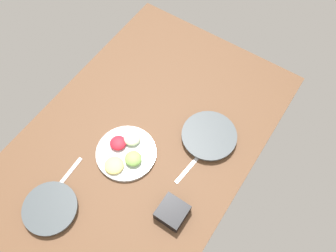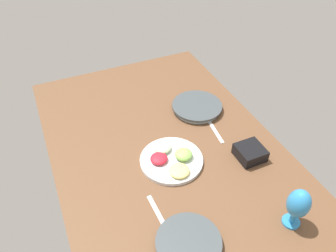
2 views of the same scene
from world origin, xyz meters
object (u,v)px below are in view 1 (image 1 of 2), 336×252
(dinner_plate_left, at_px, (50,209))
(square_bowl_black, at_px, (172,212))
(dinner_plate_right, at_px, (209,136))
(fruit_platter, at_px, (126,152))

(dinner_plate_left, height_order, square_bowl_black, square_bowl_black)
(dinner_plate_right, distance_m, fruit_platter, 0.41)
(fruit_platter, height_order, square_bowl_black, square_bowl_black)
(fruit_platter, xyz_separation_m, square_bowl_black, (-0.12, -0.34, 0.01))
(fruit_platter, bearing_deg, square_bowl_black, -109.05)
(dinner_plate_right, relative_size, square_bowl_black, 2.24)
(dinner_plate_right, height_order, square_bowl_black, square_bowl_black)
(dinner_plate_left, distance_m, dinner_plate_right, 0.80)
(dinner_plate_right, relative_size, fruit_platter, 0.94)
(dinner_plate_left, xyz_separation_m, dinner_plate_right, (0.69, -0.40, 0.00))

